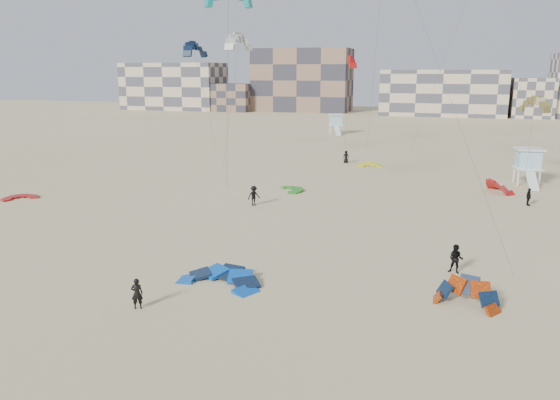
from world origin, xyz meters
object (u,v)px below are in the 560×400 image
(kite_ground_blue, at_px, (220,283))
(kite_ground_orange, at_px, (465,306))
(kitesurfer_main, at_px, (137,294))
(lifeguard_tower_near, at_px, (528,167))

(kite_ground_blue, relative_size, kite_ground_orange, 1.44)
(kitesurfer_main, height_order, lifeguard_tower_near, lifeguard_tower_near)
(kitesurfer_main, bearing_deg, kite_ground_orange, 176.12)
(kite_ground_orange, bearing_deg, kite_ground_blue, -159.13)
(kitesurfer_main, bearing_deg, lifeguard_tower_near, -142.20)
(kite_ground_orange, bearing_deg, kitesurfer_main, -144.62)
(kite_ground_blue, bearing_deg, kitesurfer_main, -111.67)
(kite_ground_orange, bearing_deg, lifeguard_tower_near, 95.85)
(kite_ground_blue, distance_m, kitesurfer_main, 5.27)
(kite_ground_orange, relative_size, lifeguard_tower_near, 0.61)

